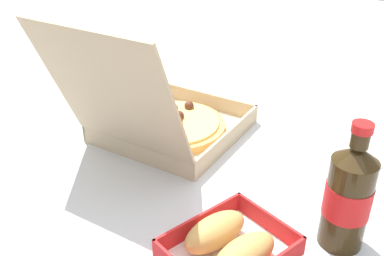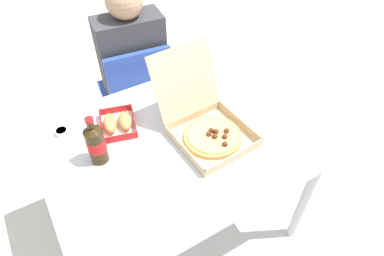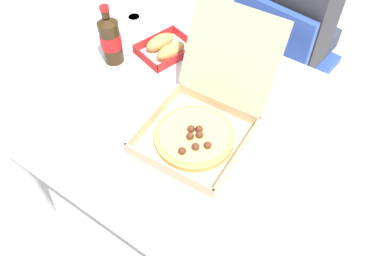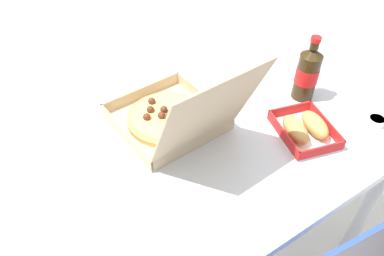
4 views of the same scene
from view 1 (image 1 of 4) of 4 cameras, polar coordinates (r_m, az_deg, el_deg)
dining_table at (r=1.01m, az=0.54°, el=-8.29°), size 1.14×0.87×0.72m
pizza_box_open at (r=1.02m, az=-3.60°, el=0.95°), size 0.32×0.43×0.32m
bread_side_box at (r=0.73m, az=4.77°, el=-14.69°), size 0.20×0.22×0.06m
cola_bottle at (r=0.75m, az=19.29°, el=-8.18°), size 0.07×0.07×0.22m
paper_menu at (r=1.08m, az=19.23°, el=-1.92°), size 0.25×0.22×0.00m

